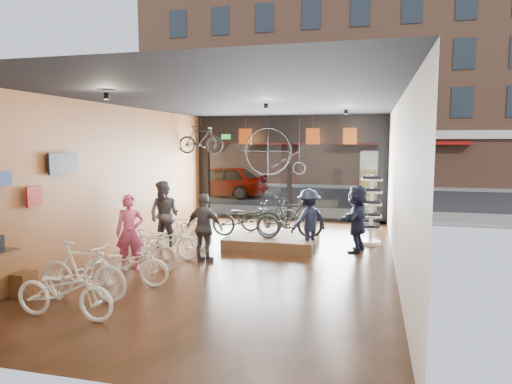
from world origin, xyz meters
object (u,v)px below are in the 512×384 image
(display_bike_left, at_px, (246,219))
(display_bike_right, at_px, (270,215))
(street_car, at_px, (221,181))
(customer_3, at_px, (309,220))
(customer_5, at_px, (357,219))
(floor_bike_2, at_px, (126,265))
(customer_2, at_px, (204,228))
(hung_bike, at_px, (201,140))
(customer_1, at_px, (164,215))
(display_bike_mid, at_px, (289,218))
(sunglasses_rack, at_px, (371,210))
(floor_bike_0, at_px, (64,291))
(floor_bike_3, at_px, (150,249))
(customer_0, at_px, (130,232))
(box_truck, at_px, (383,179))
(penny_farthing, at_px, (278,153))
(floor_bike_1, at_px, (83,271))
(floor_bike_4, at_px, (166,241))
(display_platform, at_px, (272,241))
(floor_bike_5, at_px, (183,231))

(display_bike_left, distance_m, display_bike_right, 1.19)
(street_car, bearing_deg, customer_3, 29.36)
(street_car, height_order, customer_5, customer_5)
(floor_bike_2, distance_m, customer_2, 2.34)
(floor_bike_2, bearing_deg, hung_bike, -4.12)
(customer_1, bearing_deg, customer_5, 20.04)
(display_bike_mid, relative_size, sunglasses_rack, 0.92)
(floor_bike_0, xyz_separation_m, sunglasses_rack, (4.76, 6.79, 0.51))
(floor_bike_3, relative_size, sunglasses_rack, 0.78)
(display_bike_right, distance_m, customer_0, 4.44)
(customer_5, bearing_deg, display_bike_left, -70.61)
(box_truck, distance_m, penny_farthing, 7.74)
(floor_bike_0, height_order, display_bike_left, display_bike_left)
(street_car, relative_size, floor_bike_1, 2.72)
(penny_farthing, distance_m, hung_bike, 2.71)
(floor_bike_1, relative_size, customer_5, 1.03)
(display_bike_left, bearing_deg, customer_1, 108.40)
(floor_bike_0, relative_size, customer_5, 1.01)
(floor_bike_0, height_order, hung_bike, hung_bike)
(box_truck, bearing_deg, sunglasses_rack, -93.28)
(customer_3, height_order, penny_farthing, penny_farthing)
(floor_bike_4, relative_size, display_bike_left, 0.93)
(box_truck, xyz_separation_m, customer_3, (-2.06, -9.82, -0.38))
(floor_bike_4, xyz_separation_m, customer_1, (-0.50, 1.00, 0.45))
(floor_bike_1, distance_m, floor_bike_2, 0.95)
(customer_0, bearing_deg, penny_farthing, 47.21)
(customer_0, bearing_deg, display_bike_left, 31.76)
(display_bike_right, height_order, customer_3, customer_3)
(floor_bike_3, distance_m, floor_bike_4, 0.90)
(floor_bike_4, relative_size, customer_3, 1.07)
(floor_bike_3, xyz_separation_m, display_platform, (2.18, 2.91, -0.30))
(floor_bike_4, bearing_deg, hung_bike, 7.71)
(display_bike_left, bearing_deg, penny_farthing, -2.91)
(hung_bike, bearing_deg, customer_5, -120.82)
(floor_bike_2, bearing_deg, customer_0, 12.61)
(display_platform, bearing_deg, penny_farthing, 98.74)
(customer_2, bearing_deg, display_bike_right, -99.89)
(street_car, relative_size, customer_3, 2.97)
(penny_farthing, bearing_deg, box_truck, 62.44)
(customer_5, bearing_deg, display_platform, -78.22)
(floor_bike_4, bearing_deg, sunglasses_rack, -61.65)
(floor_bike_3, distance_m, customer_2, 1.37)
(street_car, distance_m, floor_bike_5, 11.75)
(floor_bike_5, bearing_deg, hung_bike, 16.94)
(floor_bike_5, relative_size, display_platform, 0.68)
(display_bike_right, bearing_deg, street_car, -4.85)
(floor_bike_2, bearing_deg, display_bike_right, -33.12)
(customer_1, xyz_separation_m, sunglasses_rack, (5.33, 1.93, 0.06))
(floor_bike_1, height_order, penny_farthing, penny_farthing)
(customer_2, distance_m, sunglasses_rack, 4.82)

